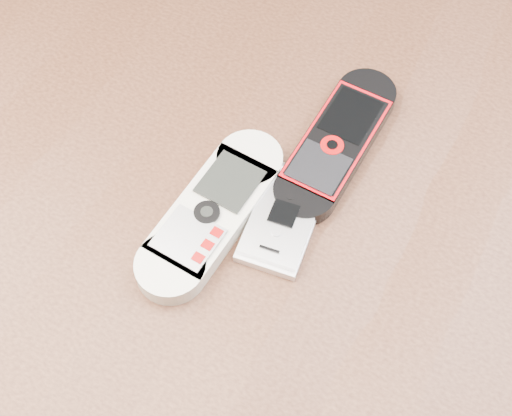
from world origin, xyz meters
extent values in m
cube|color=black|center=(0.00, 0.00, 0.73)|extent=(1.20, 0.80, 0.03)
cube|color=black|center=(-0.54, 0.34, 0.36)|extent=(0.06, 0.06, 0.71)
cube|color=beige|center=(-0.02, -0.02, 0.76)|extent=(0.06, 0.16, 0.02)
cube|color=black|center=(0.03, 0.08, 0.76)|extent=(0.05, 0.16, 0.02)
cube|color=silver|center=(0.03, 0.00, 0.76)|extent=(0.06, 0.10, 0.01)
camera|label=1|loc=(0.12, -0.23, 1.21)|focal=50.00mm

